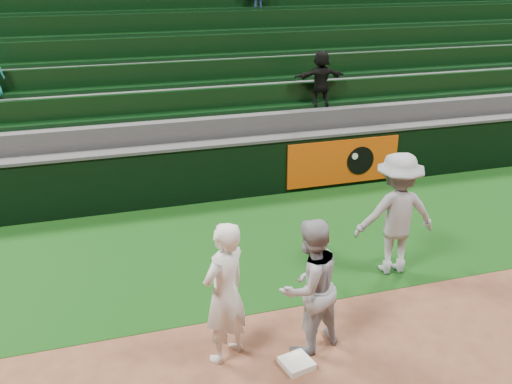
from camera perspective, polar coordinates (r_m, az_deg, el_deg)
ground at (r=7.79m, az=3.79°, el=-15.37°), size 70.00×70.00×0.00m
foul_grass at (r=10.20m, az=-2.10°, el=-5.40°), size 36.00×4.20×0.01m
first_base at (r=7.50m, az=4.09°, el=-16.70°), size 0.43×0.43×0.08m
first_baseman at (r=7.12m, az=-3.16°, el=-10.06°), size 0.83×0.76×1.90m
baserunner at (r=7.33m, az=5.35°, el=-9.36°), size 1.07×0.95×1.83m
base_coach at (r=9.26m, az=13.85°, el=-2.16°), size 1.37×0.88×2.01m
field_wall at (r=11.90m, az=-4.75°, el=2.08°), size 36.00×0.45×1.25m
stadium_seating at (r=15.18m, az=-8.11°, el=10.62°), size 36.00×5.95×4.85m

